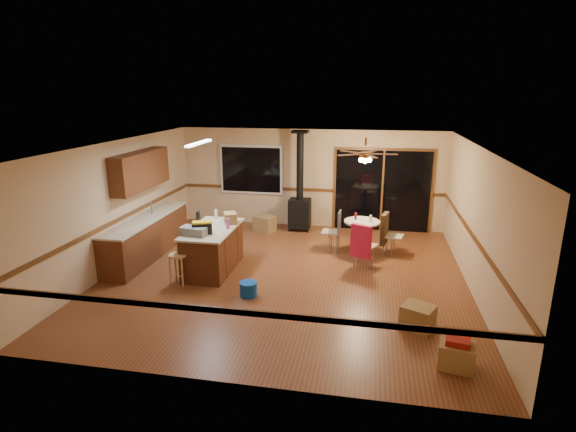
% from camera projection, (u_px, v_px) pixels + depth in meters
% --- Properties ---
extents(floor, '(7.00, 7.00, 0.00)m').
position_uv_depth(floor, '(285.00, 275.00, 8.99)').
color(floor, brown).
rests_on(floor, ground).
extents(ceiling, '(7.00, 7.00, 0.00)m').
position_uv_depth(ceiling, '(285.00, 145.00, 8.28)').
color(ceiling, silver).
rests_on(ceiling, ground).
extents(wall_back, '(7.00, 0.00, 7.00)m').
position_uv_depth(wall_back, '(310.00, 179.00, 11.95)').
color(wall_back, tan).
rests_on(wall_back, ground).
extents(wall_front, '(7.00, 0.00, 7.00)m').
position_uv_depth(wall_front, '(229.00, 289.00, 5.32)').
color(wall_front, tan).
rests_on(wall_front, ground).
extents(wall_left, '(0.00, 7.00, 7.00)m').
position_uv_depth(wall_left, '(119.00, 204.00, 9.25)').
color(wall_left, tan).
rests_on(wall_left, ground).
extents(wall_right, '(0.00, 7.00, 7.00)m').
position_uv_depth(wall_right, '(477.00, 222.00, 8.02)').
color(wall_right, tan).
rests_on(wall_right, ground).
extents(chair_rail, '(7.00, 7.00, 0.08)m').
position_uv_depth(chair_rail, '(285.00, 228.00, 8.72)').
color(chair_rail, '#583316').
rests_on(chair_rail, ground).
extents(window, '(1.72, 0.10, 1.32)m').
position_uv_depth(window, '(251.00, 170.00, 12.13)').
color(window, black).
rests_on(window, ground).
extents(sliding_door, '(2.52, 0.10, 2.10)m').
position_uv_depth(sliding_door, '(382.00, 191.00, 11.63)').
color(sliding_door, black).
rests_on(sliding_door, ground).
extents(lower_cabinets, '(0.60, 3.00, 0.86)m').
position_uv_depth(lower_cabinets, '(147.00, 238.00, 9.91)').
color(lower_cabinets, '#552A15').
rests_on(lower_cabinets, ground).
extents(countertop, '(0.64, 3.04, 0.04)m').
position_uv_depth(countertop, '(146.00, 218.00, 9.79)').
color(countertop, '#BEB394').
rests_on(countertop, lower_cabinets).
extents(upper_cabinets, '(0.35, 2.00, 0.80)m').
position_uv_depth(upper_cabinets, '(141.00, 170.00, 9.72)').
color(upper_cabinets, '#552A15').
rests_on(upper_cabinets, ground).
extents(kitchen_island, '(0.88, 1.68, 0.90)m').
position_uv_depth(kitchen_island, '(213.00, 249.00, 9.13)').
color(kitchen_island, '#472211').
rests_on(kitchen_island, ground).
extents(wood_stove, '(0.55, 0.50, 2.52)m').
position_uv_depth(wood_stove, '(300.00, 203.00, 11.71)').
color(wood_stove, black).
rests_on(wood_stove, ground).
extents(ceiling_fan, '(0.24, 0.24, 0.55)m').
position_uv_depth(ceiling_fan, '(365.00, 156.00, 9.56)').
color(ceiling_fan, brown).
rests_on(ceiling_fan, ceiling).
extents(fluorescent_strip, '(0.10, 1.20, 0.04)m').
position_uv_depth(fluorescent_strip, '(199.00, 143.00, 8.90)').
color(fluorescent_strip, white).
rests_on(fluorescent_strip, ceiling).
extents(toolbox_grey, '(0.54, 0.34, 0.16)m').
position_uv_depth(toolbox_grey, '(194.00, 231.00, 8.59)').
color(toolbox_grey, slate).
rests_on(toolbox_grey, kitchen_island).
extents(toolbox_black, '(0.42, 0.30, 0.21)m').
position_uv_depth(toolbox_black, '(202.00, 228.00, 8.66)').
color(toolbox_black, black).
rests_on(toolbox_black, kitchen_island).
extents(toolbox_yellow_lid, '(0.40, 0.29, 0.03)m').
position_uv_depth(toolbox_yellow_lid, '(202.00, 222.00, 8.63)').
color(toolbox_yellow_lid, gold).
rests_on(toolbox_yellow_lid, toolbox_black).
extents(box_on_island, '(0.36, 0.40, 0.22)m').
position_uv_depth(box_on_island, '(230.00, 218.00, 9.33)').
color(box_on_island, olive).
rests_on(box_on_island, kitchen_island).
extents(bottle_dark, '(0.10, 0.10, 0.31)m').
position_uv_depth(bottle_dark, '(198.00, 219.00, 9.12)').
color(bottle_dark, black).
rests_on(bottle_dark, kitchen_island).
extents(bottle_pink, '(0.07, 0.07, 0.21)m').
position_uv_depth(bottle_pink, '(228.00, 223.00, 8.97)').
color(bottle_pink, '#D84C8C').
rests_on(bottle_pink, kitchen_island).
extents(bottle_white, '(0.08, 0.08, 0.19)m').
position_uv_depth(bottle_white, '(216.00, 214.00, 9.67)').
color(bottle_white, white).
rests_on(bottle_white, kitchen_island).
extents(bar_stool, '(0.39, 0.39, 0.61)m').
position_uv_depth(bar_stool, '(179.00, 269.00, 8.49)').
color(bar_stool, tan).
rests_on(bar_stool, floor).
extents(blue_bucket, '(0.39, 0.39, 0.26)m').
position_uv_depth(blue_bucket, '(248.00, 289.00, 8.05)').
color(blue_bucket, '#0B44A6').
rests_on(blue_bucket, floor).
extents(dining_table, '(0.79, 0.79, 0.78)m').
position_uv_depth(dining_table, '(362.00, 232.00, 10.01)').
color(dining_table, black).
rests_on(dining_table, ground).
extents(glass_red, '(0.07, 0.07, 0.16)m').
position_uv_depth(glass_red, '(356.00, 216.00, 10.04)').
color(glass_red, '#590C14').
rests_on(glass_red, dining_table).
extents(glass_cream, '(0.08, 0.08, 0.15)m').
position_uv_depth(glass_cream, '(371.00, 219.00, 9.84)').
color(glass_cream, beige).
rests_on(glass_cream, dining_table).
extents(chair_left, '(0.43, 0.42, 0.51)m').
position_uv_depth(chair_left, '(335.00, 226.00, 10.19)').
color(chair_left, tan).
rests_on(chair_left, ground).
extents(chair_near, '(0.58, 0.60, 0.70)m').
position_uv_depth(chair_near, '(362.00, 241.00, 9.17)').
color(chair_near, tan).
rests_on(chair_near, ground).
extents(chair_right, '(0.54, 0.51, 0.70)m').
position_uv_depth(chair_right, '(386.00, 229.00, 9.99)').
color(chair_right, tan).
rests_on(chair_right, ground).
extents(box_under_window, '(0.63, 0.57, 0.41)m').
position_uv_depth(box_under_window, '(265.00, 224.00, 11.75)').
color(box_under_window, olive).
rests_on(box_under_window, floor).
extents(box_corner_a, '(0.52, 0.47, 0.35)m').
position_uv_depth(box_corner_a, '(456.00, 355.00, 5.97)').
color(box_corner_a, olive).
rests_on(box_corner_a, floor).
extents(box_corner_b, '(0.59, 0.56, 0.38)m').
position_uv_depth(box_corner_b, '(418.00, 317.00, 6.95)').
color(box_corner_b, olive).
rests_on(box_corner_b, floor).
extents(box_small_red, '(0.35, 0.31, 0.08)m').
position_uv_depth(box_small_red, '(458.00, 341.00, 5.91)').
color(box_small_red, maroon).
rests_on(box_small_red, box_corner_a).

